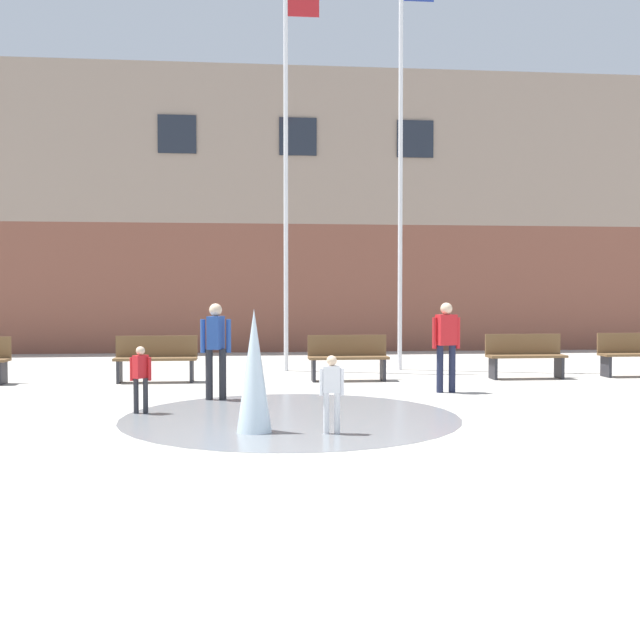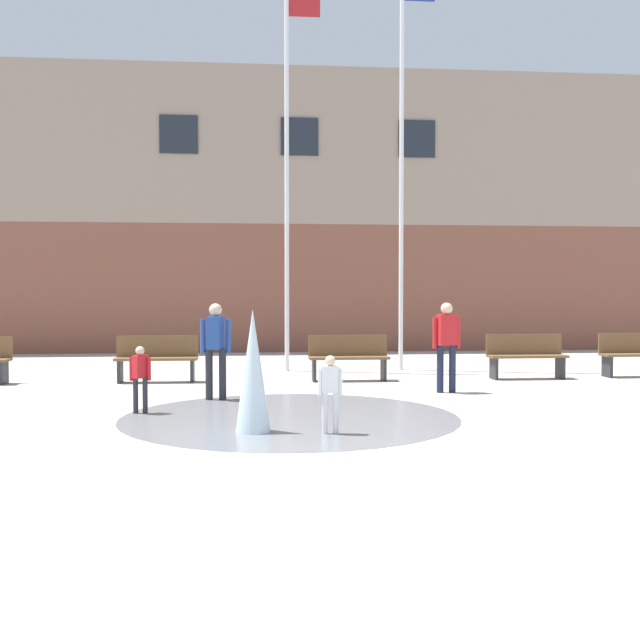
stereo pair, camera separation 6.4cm
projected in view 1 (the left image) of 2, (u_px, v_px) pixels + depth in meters
ground_plane at (446, 525)px, 5.69m from camera, size 100.00×100.00×0.00m
library_building at (292, 219)px, 25.00m from camera, size 36.00×6.05×8.42m
splash_fountain at (269, 389)px, 9.87m from camera, size 4.80×4.80×1.57m
park_bench_left_of_flagpoles at (156, 358)px, 14.74m from camera, size 1.60×0.44×0.91m
park_bench_center at (348, 357)px, 14.99m from camera, size 1.60×0.44×0.91m
park_bench_under_right_flagpole at (525, 355)px, 15.36m from camera, size 1.60×0.44×0.91m
park_bench_far_right at (637, 354)px, 15.75m from camera, size 1.60×0.44×0.91m
adult_near_bench at (446, 340)px, 13.19m from camera, size 0.50×0.29×1.59m
child_with_pink_shirt at (332, 388)px, 9.33m from camera, size 0.31×0.15×0.99m
adult_watching at (216, 343)px, 12.27m from camera, size 0.50×0.38×1.59m
child_running at (141, 374)px, 10.89m from camera, size 0.31×0.24×0.99m
flagpole_left at (287, 165)px, 16.70m from camera, size 0.80×0.10×8.75m
flagpole_right at (402, 157)px, 16.95m from camera, size 0.80×0.10×9.19m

